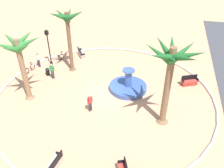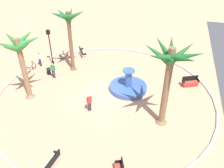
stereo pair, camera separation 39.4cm
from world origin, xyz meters
The scene contains 16 objects.
ground_plane centered at (0.00, 0.00, 0.00)m, with size 80.00×80.00×0.00m, color tan.
plaza_curb centered at (0.00, 0.00, 0.10)m, with size 19.69×19.69×0.20m, color silver.
fountain centered at (-1.36, 1.87, 0.31)m, with size 3.52×3.52×2.15m.
palm_tree_near_fountain centered at (2.14, -6.42, 4.38)m, with size 3.74×3.63×5.91m.
palm_tree_by_curb centered at (-3.51, -4.69, 4.95)m, with size 3.35×3.28×6.50m.
palm_tree_mid_plaza centered at (2.35, 5.36, 5.04)m, with size 4.15×4.09×6.66m.
bench_west centered at (8.50, -0.96, 0.35)m, with size 1.65×0.68×1.00m.
bench_north centered at (-6.73, -4.82, 0.35)m, with size 1.59×1.33×1.00m.
bench_southeast centered at (-3.59, 7.52, 0.35)m, with size 1.14×1.66×1.00m.
lamppost centered at (-4.05, -7.39, 2.41)m, with size 0.32×0.32×4.12m.
trash_bin centered at (-1.88, -6.71, 0.39)m, with size 0.46×0.46×0.73m.
bicycle_red_frame centered at (-5.83, -6.56, 0.38)m, with size 1.48×0.97×0.94m.
bicycle_by_lamppost centered at (-1.97, -8.85, 0.38)m, with size 1.72×0.44×0.94m.
person_cyclist_helmet centered at (-1.38, -5.86, 0.95)m, with size 0.22×0.53×1.69m.
person_cyclist_photo centered at (-3.24, -8.46, 0.93)m, with size 0.26×0.52×1.67m.
person_pedestrian_stroll centered at (2.50, -0.56, 0.92)m, with size 0.46×0.35×1.64m.
Camera 2 is at (16.54, 5.28, 12.72)m, focal length 37.40 mm.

